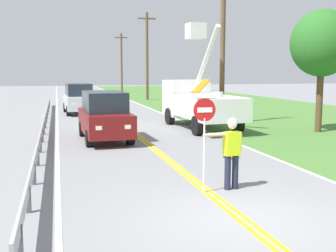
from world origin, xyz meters
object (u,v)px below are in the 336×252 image
oncoming_suv_nearest (105,116)px  utility_pole_mid (147,55)px  traffic_cone_lead (231,149)px  utility_pole_far (121,61)px  stop_sign_paddle (204,124)px  roadside_tree_verge (322,44)px  oncoming_suv_second (79,98)px  flagger_worker (231,149)px  utility_pole_near (223,48)px  utility_bucket_truck (198,101)px

oncoming_suv_nearest → utility_pole_mid: (7.08, 24.59, 3.53)m
oncoming_suv_nearest → traffic_cone_lead: 6.24m
oncoming_suv_nearest → utility_pole_far: bearing=80.5°
stop_sign_paddle → oncoming_suv_nearest: stop_sign_paddle is taller
utility_pole_far → roadside_tree_verge: bearing=-85.4°
utility_pole_mid → roadside_tree_verge: (3.36, -24.73, -0.32)m
oncoming_suv_second → utility_pole_far: 31.34m
utility_pole_mid → flagger_worker: bearing=-98.3°
stop_sign_paddle → oncoming_suv_nearest: bearing=99.8°
oncoming_suv_nearest → utility_pole_far: utility_pole_far is taller
utility_pole_far → oncoming_suv_second: bearing=-104.0°
utility_pole_near → roadside_tree_verge: 5.35m
oncoming_suv_second → utility_pole_mid: size_ratio=0.53×
utility_bucket_truck → utility_pole_far: bearing=87.3°
utility_pole_near → roadside_tree_verge: (3.45, -4.09, 0.04)m
stop_sign_paddle → oncoming_suv_nearest: (-1.48, 8.58, -0.65)m
utility_bucket_truck → utility_pole_far: size_ratio=0.84×
flagger_worker → oncoming_suv_nearest: (-2.25, 8.48, 0.01)m
flagger_worker → utility_pole_mid: bearing=81.7°
stop_sign_paddle → utility_pole_mid: 33.76m
utility_pole_far → traffic_cone_lead: bearing=-94.0°
oncoming_suv_nearest → oncoming_suv_second: 11.95m
utility_bucket_truck → utility_pole_near: 3.49m
stop_sign_paddle → utility_bucket_truck: 12.05m
utility_pole_mid → traffic_cone_lead: utility_pole_mid is taller
oncoming_suv_nearest → roadside_tree_verge: roadside_tree_verge is taller
oncoming_suv_nearest → utility_pole_mid: size_ratio=0.53×
roadside_tree_verge → utility_pole_far: bearing=94.6°
flagger_worker → roadside_tree_verge: bearing=45.5°
stop_sign_paddle → traffic_cone_lead: size_ratio=3.33×
utility_bucket_truck → utility_pole_near: size_ratio=0.85×
oncoming_suv_nearest → traffic_cone_lead: size_ratio=6.66×
oncoming_suv_nearest → traffic_cone_lead: oncoming_suv_nearest is taller
utility_pole_near → utility_pole_mid: bearing=89.7°
oncoming_suv_second → utility_pole_near: utility_pole_near is taller
traffic_cone_lead → stop_sign_paddle: bearing=-121.9°
oncoming_suv_nearest → utility_pole_mid: utility_pole_mid is taller
utility_bucket_truck → roadside_tree_verge: (5.21, -3.01, 2.86)m
utility_bucket_truck → utility_pole_near: bearing=31.7°
flagger_worker → utility_pole_near: size_ratio=0.23×
utility_pole_near → utility_pole_far: (0.08, 38.22, 0.07)m
traffic_cone_lead → roadside_tree_verge: bearing=35.7°
oncoming_suv_second → traffic_cone_lead: 17.41m
utility_pole_far → traffic_cone_lead: 47.38m
stop_sign_paddle → traffic_cone_lead: (2.28, 3.65, -1.37)m
stop_sign_paddle → utility_pole_near: 13.92m
stop_sign_paddle → traffic_cone_lead: bearing=58.1°
flagger_worker → utility_pole_far: size_ratio=0.22×
utility_pole_near → roadside_tree_verge: bearing=-49.9°
traffic_cone_lead → roadside_tree_verge: 9.11m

